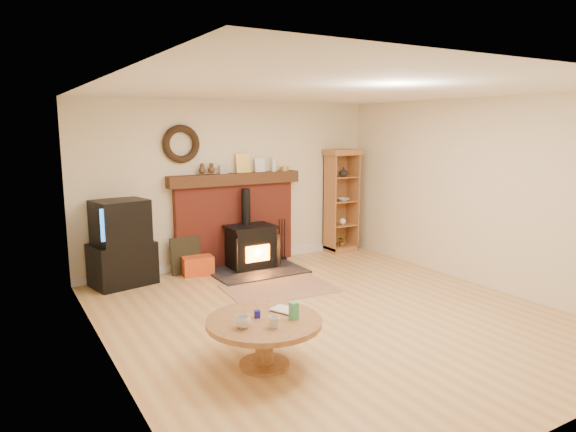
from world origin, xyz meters
TOP-DOWN VIEW (x-y plane):
  - ground at (0.00, 0.00)m, footprint 5.50×5.50m
  - room_shell at (-0.02, 0.09)m, footprint 5.02×5.52m
  - chimney_breast at (0.00, 2.67)m, footprint 2.20×0.22m
  - wood_stove at (0.08, 2.27)m, footprint 1.40×1.00m
  - area_rug at (-0.04, 1.17)m, footprint 1.52×1.10m
  - tv_unit at (-1.84, 2.47)m, footprint 0.92×0.73m
  - curio_cabinet at (1.99, 2.55)m, footprint 0.58×0.42m
  - firelog_box at (-0.76, 2.40)m, footprint 0.48×0.34m
  - leaning_painting at (-0.88, 2.55)m, footprint 0.47×0.13m
  - fire_tools at (0.77, 2.50)m, footprint 0.16×0.16m
  - coffee_table at (-1.30, -0.77)m, footprint 1.08×1.08m

SIDE VIEW (x-z plane):
  - ground at x=0.00m, z-range 0.00..0.00m
  - area_rug at x=-0.04m, z-range 0.00..0.01m
  - fire_tools at x=0.77m, z-range -0.22..0.48m
  - firelog_box at x=-0.76m, z-range 0.00..0.28m
  - leaning_painting at x=-0.88m, z-range 0.00..0.56m
  - wood_stove at x=0.08m, z-range -0.29..0.96m
  - coffee_table at x=-1.30m, z-range 0.06..0.68m
  - tv_unit at x=-1.84m, z-range -0.03..1.18m
  - chimney_breast at x=0.00m, z-range -0.09..1.69m
  - curio_cabinet at x=1.99m, z-range 0.00..1.82m
  - room_shell at x=-0.02m, z-range 0.41..3.02m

